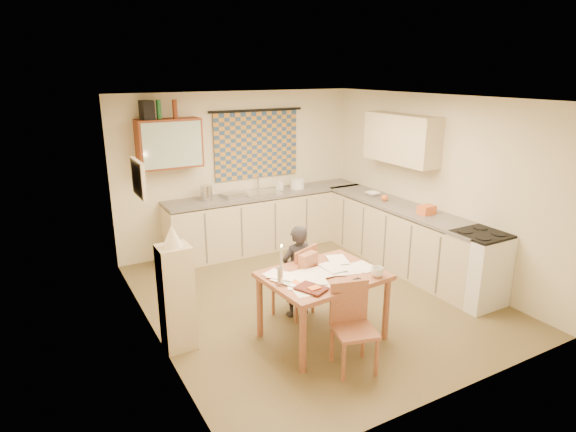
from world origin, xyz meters
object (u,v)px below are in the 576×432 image
counter_right (401,236)px  counter_back (267,220)px  shelf_stand (177,298)px  dining_table (323,305)px  person (297,271)px  chair_far (294,293)px  stove (477,268)px

counter_right → counter_back: bearing=129.3°
counter_right → shelf_stand: 3.59m
dining_table → shelf_stand: 1.54m
person → counter_back: bearing=-112.5°
counter_right → chair_far: size_ratio=3.37×
stove → shelf_stand: bearing=167.0°
counter_back → stove: same height
dining_table → shelf_stand: (-1.42, 0.57, 0.19)m
chair_far → counter_right: bearing=170.5°
stove → shelf_stand: size_ratio=0.81×
stove → chair_far: (-2.13, 0.84, -0.19)m
counter_back → person: person is taller
counter_right → stove: size_ratio=3.20×
counter_back → stove: size_ratio=3.58×
shelf_stand → person: bearing=0.1°
stove → chair_far: bearing=158.3°
counter_back → dining_table: bearing=-104.9°
stove → chair_far: stove is taller
chair_far → shelf_stand: bearing=-22.7°
dining_table → chair_far: (-0.01, 0.60, -0.11)m
counter_back → person: (-0.73, -2.24, 0.10)m
counter_right → person: 2.18m
chair_far → shelf_stand: 1.44m
counter_back → chair_far: 2.35m
shelf_stand → dining_table: bearing=-22.0°
dining_table → shelf_stand: bearing=153.4°
counter_back → dining_table: (-0.75, -2.82, -0.07)m
counter_back → dining_table: 2.91m
stove → person: 2.26m
dining_table → shelf_stand: shelf_stand is taller
counter_right → chair_far: bearing=-165.7°
chair_far → shelf_stand: (-1.41, -0.03, 0.30)m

